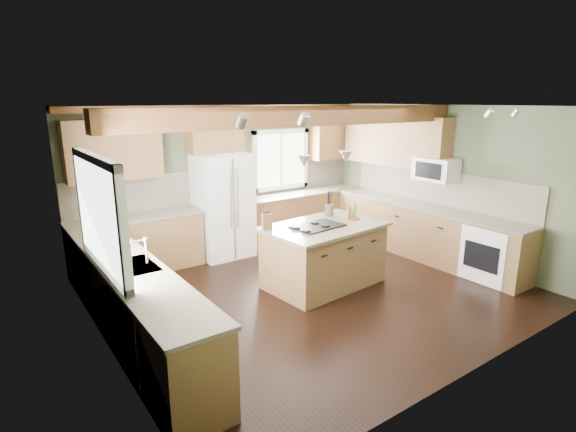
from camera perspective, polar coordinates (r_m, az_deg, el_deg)
floor at (r=6.59m, az=3.06°, el=-9.46°), size 5.60×5.60×0.00m
ceiling at (r=6.02m, az=3.41°, el=13.76°), size 5.60×5.60×0.00m
wall_back at (r=8.24m, az=-7.70°, el=4.79°), size 5.60×0.00×5.60m
wall_left at (r=4.99m, az=-22.82°, el=-2.69°), size 0.00×5.00×5.00m
wall_right at (r=8.19m, az=18.77°, el=4.08°), size 0.00×5.00×5.00m
ceiling_beam at (r=6.10m, az=2.79°, el=12.56°), size 5.55×0.26×0.26m
soffit_trim at (r=8.04m, az=-7.67°, el=13.43°), size 5.55×0.20×0.10m
backsplash_back at (r=8.24m, az=-7.63°, el=4.16°), size 5.58×0.03×0.58m
backsplash_right at (r=8.23m, az=18.38°, el=3.51°), size 0.03×3.70×0.58m
base_cab_back_left at (r=7.52m, az=-18.54°, el=-3.56°), size 2.02×0.60×0.88m
counter_back_left at (r=7.40m, az=-18.82°, el=-0.17°), size 2.06×0.64×0.04m
base_cab_back_right at (r=8.96m, az=1.84°, el=0.07°), size 2.62×0.60×0.88m
counter_back_right at (r=8.86m, az=1.86°, el=2.96°), size 2.66×0.64×0.04m
base_cab_left at (r=5.40m, az=-18.90°, el=-10.80°), size 0.60×3.70×0.88m
counter_left at (r=5.23m, az=-19.31°, el=-6.23°), size 0.64×3.74×0.04m
base_cab_right at (r=8.18m, az=16.76°, el=-1.98°), size 0.60×3.70×0.88m
counter_right at (r=8.06m, az=16.99°, el=1.16°), size 0.64×3.74×0.04m
upper_cab_back_left at (r=7.28m, az=-21.31°, el=7.82°), size 1.40×0.35×0.90m
upper_cab_over_fridge at (r=7.85m, az=-9.27°, el=10.50°), size 0.96×0.35×0.70m
upper_cab_right at (r=8.53m, az=13.50°, el=9.25°), size 0.35×2.20×0.90m
upper_cab_back_corner at (r=9.31m, az=5.48°, el=10.00°), size 0.90×0.35×0.90m
window_left at (r=4.98m, az=-23.01°, el=0.24°), size 0.04×1.60×1.05m
window_back at (r=8.77m, az=-1.00°, el=7.16°), size 1.10×0.04×1.00m
sink at (r=5.23m, az=-19.32°, el=-6.18°), size 0.50×0.65×0.03m
faucet at (r=5.23m, az=-17.56°, el=-4.34°), size 0.02×0.02×0.28m
dishwasher at (r=4.31m, az=-13.45°, el=-17.37°), size 0.60×0.60×0.84m
oven at (r=7.49m, az=24.53°, el=-4.29°), size 0.60×0.72×0.84m
microwave at (r=7.95m, az=18.27°, el=5.65°), size 0.40×0.70×0.38m
pendant_left at (r=6.05m, az=2.05°, el=6.94°), size 0.18×0.18×0.16m
pendant_right at (r=6.64m, az=7.37°, el=7.51°), size 0.18×0.18×0.16m
refrigerator at (r=7.86m, az=-8.24°, el=1.31°), size 0.90×0.74×1.80m
island at (r=6.68m, az=4.56°, el=-5.11°), size 1.73×1.15×0.88m
island_top at (r=6.53m, az=4.65°, el=-1.31°), size 1.85×1.27×0.04m
cooktop at (r=6.43m, az=3.78°, el=-1.27°), size 0.76×0.54×0.02m
knife_block at (r=6.27m, az=-2.72°, el=-0.72°), size 0.15×0.13×0.22m
utensil_crock at (r=7.04m, az=5.27°, el=0.76°), size 0.15×0.15×0.18m
bottle_tray at (r=6.92m, az=8.13°, el=0.63°), size 0.30×0.30×0.23m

